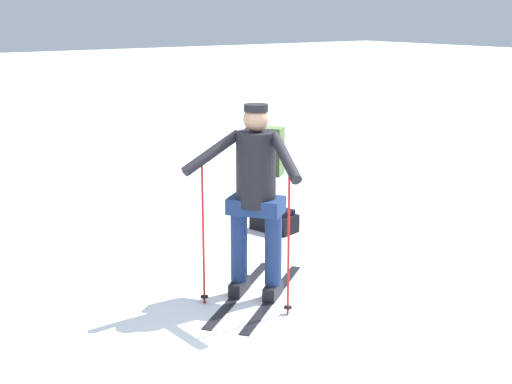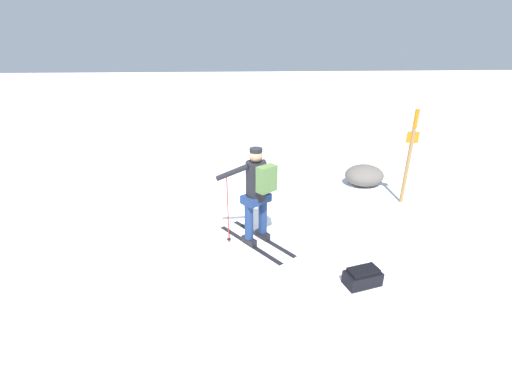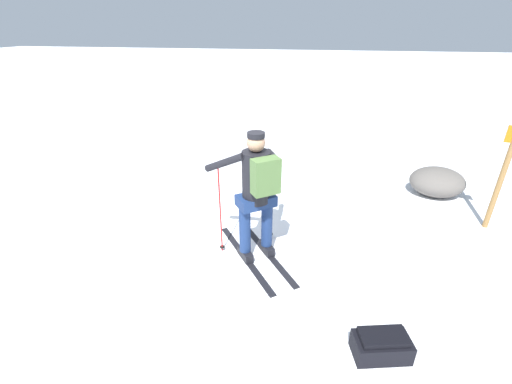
{
  "view_description": "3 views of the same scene",
  "coord_description": "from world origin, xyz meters",
  "px_view_note": "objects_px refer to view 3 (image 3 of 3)",
  "views": [
    {
      "loc": [
        4.09,
        -3.16,
        2.5
      ],
      "look_at": [
        -0.77,
        0.35,
        0.97
      ],
      "focal_mm": 50.0,
      "sensor_mm": 36.0,
      "label": 1
    },
    {
      "loc": [
        -0.35,
        5.62,
        3.26
      ],
      "look_at": [
        -0.77,
        0.35,
        0.97
      ],
      "focal_mm": 24.0,
      "sensor_mm": 36.0,
      "label": 2
    },
    {
      "loc": [
        -1.5,
        4.09,
        2.86
      ],
      "look_at": [
        -0.77,
        0.35,
        0.97
      ],
      "focal_mm": 24.0,
      "sensor_mm": 36.0,
      "label": 3
    }
  ],
  "objects_px": {
    "skier": "(257,190)",
    "dropped_backpack": "(382,345)",
    "trail_marker": "(510,153)",
    "rock_boulder": "(437,182)"
  },
  "relations": [
    {
      "from": "dropped_backpack",
      "to": "rock_boulder",
      "type": "height_order",
      "value": "rock_boulder"
    },
    {
      "from": "skier",
      "to": "dropped_backpack",
      "type": "distance_m",
      "value": 2.14
    },
    {
      "from": "skier",
      "to": "trail_marker",
      "type": "distance_m",
      "value": 3.65
    },
    {
      "from": "dropped_backpack",
      "to": "trail_marker",
      "type": "bearing_deg",
      "value": -125.13
    },
    {
      "from": "skier",
      "to": "dropped_backpack",
      "type": "bearing_deg",
      "value": 138.13
    },
    {
      "from": "dropped_backpack",
      "to": "skier",
      "type": "bearing_deg",
      "value": -41.87
    },
    {
      "from": "skier",
      "to": "rock_boulder",
      "type": "distance_m",
      "value": 3.86
    },
    {
      "from": "dropped_backpack",
      "to": "trail_marker",
      "type": "height_order",
      "value": "trail_marker"
    },
    {
      "from": "trail_marker",
      "to": "rock_boulder",
      "type": "xyz_separation_m",
      "value": [
        0.48,
        -1.04,
        -0.95
      ]
    },
    {
      "from": "skier",
      "to": "dropped_backpack",
      "type": "height_order",
      "value": "skier"
    }
  ]
}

